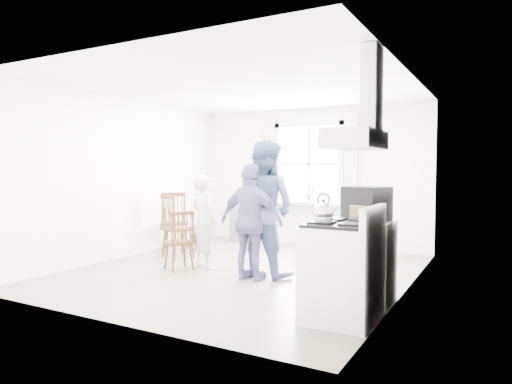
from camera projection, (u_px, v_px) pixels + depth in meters
The scene contains 16 objects.
room_shell at pixel (243, 180), 6.46m from camera, with size 4.62×5.12×2.64m.
window_assembly at pixel (308, 169), 8.60m from camera, with size 1.88×0.24×1.70m.
range_hood at pixel (361, 122), 4.25m from camera, with size 0.45×0.76×0.94m.
shelf_unit at pixel (242, 221), 9.22m from camera, with size 0.40×0.30×0.80m, color slate.
gas_stove at pixel (343, 270), 4.40m from camera, with size 0.68×0.76×1.12m.
kettle at pixel (323, 212), 4.40m from camera, with size 0.20×0.20×0.28m.
low_cabinet at pixel (369, 262), 4.99m from camera, with size 0.50×0.55×0.90m, color silver.
stereo_stack at pixel (367, 204), 4.92m from camera, with size 0.52×0.50×0.37m.
cardboard_box at pixel (363, 214), 4.77m from camera, with size 0.28×0.20×0.18m, color #A4864F.
windsor_chair_a at pixel (174, 215), 8.03m from camera, with size 0.61×0.60×1.06m.
windsor_chair_b at pixel (172, 219), 7.40m from camera, with size 0.57×0.56×1.05m.
windsor_chair_c at pixel (181, 234), 6.52m from camera, with size 0.49×0.49×0.87m.
person_left at pixel (204, 222), 6.66m from camera, with size 0.50×0.50×1.38m, color silver.
person_mid at pixel (264, 208), 6.22m from camera, with size 0.90×0.90×1.85m, color #485986.
person_right at pixel (251, 222), 5.98m from camera, with size 0.90×0.90×1.54m, color navy.
potted_plant at pixel (311, 193), 8.50m from camera, with size 0.17×0.17×0.31m, color #367A41.
Camera 1 is at (3.27, -5.58, 1.47)m, focal length 32.00 mm.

